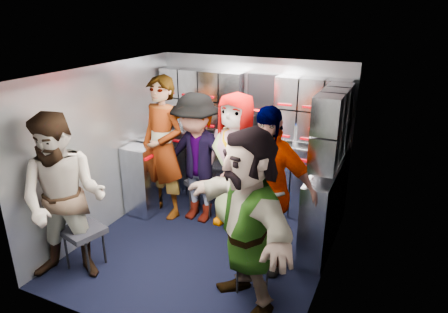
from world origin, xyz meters
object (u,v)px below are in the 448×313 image
at_px(jump_seat_near_right, 253,261).
at_px(attendant_arc_d, 265,191).
at_px(attendant_arc_e, 247,221).
at_px(jump_seat_mid_right, 269,229).
at_px(attendant_standing, 163,148).
at_px(jump_seat_mid_left, 204,185).
at_px(attendant_arc_b, 197,159).
at_px(jump_seat_center, 241,187).
at_px(jump_seat_near_left, 83,233).
at_px(attendant_arc_a, 64,200).
at_px(attendant_arc_c, 236,161).

bearing_deg(jump_seat_near_right, attendant_arc_d, 96.31).
bearing_deg(attendant_arc_d, attendant_arc_e, -88.08).
relative_size(attendant_arc_d, attendant_arc_e, 1.02).
xyz_separation_m(jump_seat_mid_right, attendant_standing, (-1.64, 0.39, 0.60)).
xyz_separation_m(jump_seat_mid_left, jump_seat_mid_right, (1.17, -0.63, -0.06)).
xyz_separation_m(jump_seat_mid_right, attendant_arc_e, (0.05, -0.82, 0.53)).
bearing_deg(attendant_arc_b, jump_seat_center, 33.92).
relative_size(jump_seat_mid_right, attendant_standing, 0.24).
relative_size(jump_seat_near_right, attendant_standing, 0.22).
xyz_separation_m(jump_seat_near_right, attendant_arc_e, (0.00, -0.18, 0.55)).
bearing_deg(jump_seat_near_left, attendant_arc_e, 6.63).
bearing_deg(attendant_arc_e, jump_seat_center, 152.34).
bearing_deg(jump_seat_center, jump_seat_mid_right, -48.57).
height_order(attendant_standing, attendant_arc_b, attendant_standing).
bearing_deg(attendant_arc_a, jump_seat_center, 36.64).
bearing_deg(jump_seat_near_left, attendant_arc_a, -90.00).
xyz_separation_m(jump_seat_center, jump_seat_mid_right, (0.66, -0.75, -0.07)).
xyz_separation_m(jump_seat_mid_left, attendant_arc_c, (0.50, -0.05, 0.46)).
distance_m(jump_seat_mid_right, attendant_standing, 1.79).
relative_size(jump_seat_near_left, attendant_arc_a, 0.27).
xyz_separation_m(jump_seat_mid_left, attendant_arc_a, (-0.62, -1.84, 0.48)).
distance_m(jump_seat_mid_left, jump_seat_center, 0.52).
distance_m(jump_seat_mid_left, jump_seat_near_right, 1.76).
distance_m(attendant_standing, attendant_arc_b, 0.49).
distance_m(jump_seat_mid_left, attendant_standing, 0.76).
height_order(jump_seat_near_right, attendant_standing, attendant_standing).
bearing_deg(attendant_arc_a, jump_seat_mid_left, 47.76).
bearing_deg(attendant_arc_d, attendant_arc_b, 149.14).
distance_m(attendant_arc_b, attendant_arc_e, 1.76).
relative_size(jump_seat_near_right, attendant_arc_e, 0.24).
relative_size(jump_seat_mid_left, jump_seat_center, 1.05).
relative_size(jump_seat_near_right, attendant_arc_d, 0.24).
relative_size(jump_seat_mid_right, attendant_arc_a, 0.25).
xyz_separation_m(jump_seat_near_left, attendant_arc_e, (1.83, 0.21, 0.47)).
distance_m(jump_seat_near_left, jump_seat_mid_left, 1.77).
height_order(attendant_arc_b, attendant_arc_d, attendant_arc_d).
distance_m(jump_seat_near_right, attendant_arc_d, 0.73).
relative_size(jump_seat_center, jump_seat_near_right, 1.16).
bearing_deg(jump_seat_mid_right, jump_seat_mid_left, 151.77).
height_order(attendant_standing, attendant_arc_d, attendant_standing).
relative_size(jump_seat_mid_left, attendant_arc_e, 0.29).
xyz_separation_m(jump_seat_mid_left, attendant_arc_e, (1.22, -1.44, 0.48)).
relative_size(attendant_arc_b, attendant_arc_d, 0.95).
bearing_deg(attendant_arc_a, attendant_arc_e, -11.56).
distance_m(jump_seat_center, attendant_arc_e, 1.79).
height_order(jump_seat_center, attendant_standing, attendant_standing).
bearing_deg(jump_seat_center, attendant_arc_c, -90.00).
relative_size(jump_seat_mid_left, attendant_arc_c, 0.30).
height_order(attendant_arc_a, attendant_arc_c, attendant_arc_a).
bearing_deg(attendant_standing, jump_seat_near_left, -81.95).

